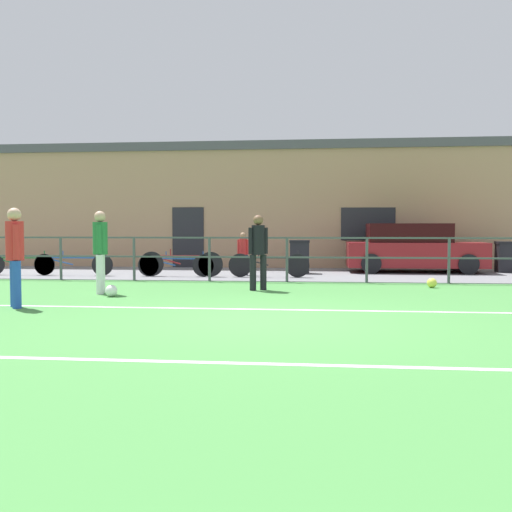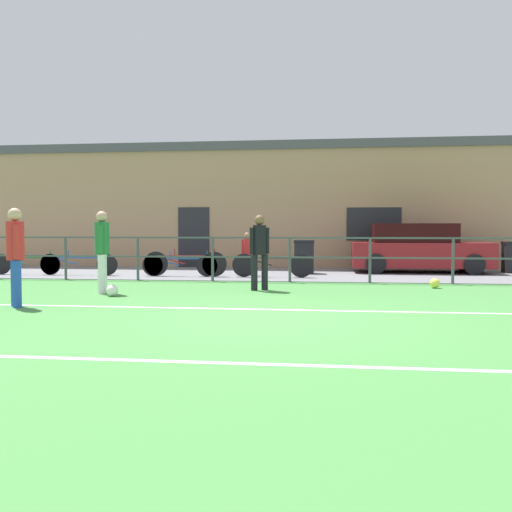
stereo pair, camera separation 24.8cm
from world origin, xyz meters
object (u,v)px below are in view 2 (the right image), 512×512
(bicycle_parked_3, at_px, (185,263))
(player_goalkeeper, at_px, (260,248))
(player_winger, at_px, (102,247))
(bicycle_parked_1, at_px, (78,264))
(spectator_child, at_px, (247,251))
(trash_bin_0, at_px, (304,257))
(parked_car_red, at_px, (419,249))
(bicycle_parked_0, at_px, (180,265))
(player_striker, at_px, (15,251))
(soccer_ball_spare, at_px, (112,290))
(bicycle_parked_4, at_px, (26,264))
(bicycle_parked_2, at_px, (272,265))
(soccer_ball_match, at_px, (435,283))

(bicycle_parked_3, bearing_deg, player_goalkeeper, -51.90)
(player_winger, xyz_separation_m, bicycle_parked_1, (-2.44, 4.15, -0.64))
(bicycle_parked_3, bearing_deg, spectator_child, 21.65)
(trash_bin_0, bearing_deg, bicycle_parked_3, -155.34)
(parked_car_red, height_order, bicycle_parked_1, parked_car_red)
(player_winger, distance_m, bicycle_parked_0, 4.24)
(player_striker, distance_m, bicycle_parked_1, 6.65)
(trash_bin_0, bearing_deg, bicycle_parked_1, -166.80)
(player_goalkeeper, xyz_separation_m, soccer_ball_spare, (-2.80, -1.49, -0.82))
(player_striker, height_order, bicycle_parked_1, player_striker)
(bicycle_parked_3, distance_m, bicycle_parked_4, 4.77)
(bicycle_parked_1, bearing_deg, player_striker, -74.37)
(player_goalkeeper, distance_m, parked_car_red, 6.98)
(player_goalkeeper, height_order, player_striker, player_striker)
(bicycle_parked_1, height_order, trash_bin_0, trash_bin_0)
(player_winger, distance_m, spectator_child, 5.39)
(bicycle_parked_2, bearing_deg, spectator_child, 140.12)
(bicycle_parked_1, bearing_deg, bicycle_parked_2, 0.00)
(parked_car_red, bearing_deg, player_winger, -139.07)
(soccer_ball_spare, relative_size, bicycle_parked_2, 0.11)
(bicycle_parked_2, bearing_deg, bicycle_parked_0, -180.00)
(soccer_ball_match, relative_size, bicycle_parked_4, 0.11)
(bicycle_parked_0, bearing_deg, player_striker, -100.83)
(parked_car_red, relative_size, bicycle_parked_1, 1.76)
(soccer_ball_match, height_order, bicycle_parked_4, bicycle_parked_4)
(soccer_ball_match, distance_m, bicycle_parked_2, 4.56)
(player_goalkeeper, relative_size, spectator_child, 1.35)
(parked_car_red, relative_size, bicycle_parked_2, 1.84)
(player_goalkeeper, bearing_deg, trash_bin_0, 52.95)
(bicycle_parked_2, xyz_separation_m, bicycle_parked_3, (-2.48, 0.00, 0.02))
(player_striker, relative_size, bicycle_parked_0, 0.79)
(spectator_child, height_order, parked_car_red, parked_car_red)
(player_goalkeeper, xyz_separation_m, parked_car_red, (4.25, 5.53, -0.21))
(soccer_ball_match, bearing_deg, trash_bin_0, 129.90)
(parked_car_red, bearing_deg, soccer_ball_match, -94.04)
(parked_car_red, distance_m, bicycle_parked_1, 10.19)
(bicycle_parked_0, height_order, bicycle_parked_1, bicycle_parked_1)
(bicycle_parked_1, height_order, bicycle_parked_3, bicycle_parked_3)
(player_striker, height_order, parked_car_red, player_striker)
(spectator_child, relative_size, bicycle_parked_3, 0.52)
(bicycle_parked_2, xyz_separation_m, trash_bin_0, (0.81, 1.51, 0.16))
(player_goalkeeper, height_order, spectator_child, player_goalkeeper)
(bicycle_parked_3, bearing_deg, parked_car_red, 19.02)
(spectator_child, height_order, bicycle_parked_3, spectator_child)
(parked_car_red, height_order, trash_bin_0, parked_car_red)
(bicycle_parked_4, bearing_deg, bicycle_parked_2, 0.00)
(bicycle_parked_2, bearing_deg, soccer_ball_spare, -120.53)
(bicycle_parked_0, bearing_deg, soccer_ball_match, -18.87)
(bicycle_parked_1, bearing_deg, soccer_ball_spare, -58.59)
(soccer_ball_match, relative_size, bicycle_parked_0, 0.10)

